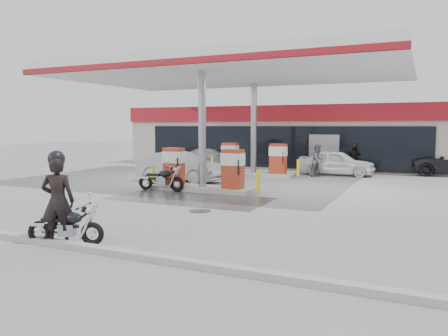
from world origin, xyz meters
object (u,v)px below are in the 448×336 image
at_px(sedan_white, 337,163).
at_px(biker_walking, 354,159).
at_px(pump_island_far, 253,163).
at_px(attendant, 318,160).
at_px(main_motorcycle, 67,227).
at_px(parked_car_left, 212,157).
at_px(parked_motorcycle, 162,180).
at_px(pump_island_near, 202,174).
at_px(biker_main, 58,201).
at_px(hatchback_silver, 180,167).

distance_m(sedan_white, biker_walking, 1.75).
xyz_separation_m(pump_island_far, sedan_white, (4.08, 2.20, -0.01)).
xyz_separation_m(pump_island_far, attendant, (3.31, 1.00, 0.17)).
relative_size(main_motorcycle, parked_car_left, 0.42).
relative_size(parked_motorcycle, sedan_white, 0.51).
xyz_separation_m(pump_island_near, parked_car_left, (-4.50, 10.00, -0.10)).
distance_m(pump_island_near, attendant, 7.75).
bearing_deg(biker_main, sedan_white, -126.31).
height_order(sedan_white, biker_walking, biker_walking).
bearing_deg(pump_island_near, main_motorcycle, -83.06).
height_order(main_motorcycle, biker_main, biker_main).
bearing_deg(pump_island_near, pump_island_far, 90.00).
bearing_deg(attendant, biker_main, -165.31).
relative_size(pump_island_far, biker_walking, 3.15).
relative_size(sedan_white, hatchback_silver, 0.93).
bearing_deg(parked_car_left, attendant, -133.69).
height_order(main_motorcycle, hatchback_silver, hatchback_silver).
distance_m(biker_main, hatchback_silver, 11.53).
bearing_deg(sedan_white, parked_motorcycle, 148.03).
distance_m(sedan_white, attendant, 1.43).
relative_size(biker_main, hatchback_silver, 0.47).
relative_size(pump_island_near, hatchback_silver, 1.17).
distance_m(main_motorcycle, hatchback_silver, 11.52).
bearing_deg(sedan_white, hatchback_silver, 132.84).
xyz_separation_m(main_motorcycle, hatchback_silver, (-3.45, 10.98, 0.31)).
bearing_deg(pump_island_near, biker_walking, 64.04).
xyz_separation_m(main_motorcycle, attendant, (2.24, 15.78, 0.46)).
bearing_deg(biker_main, main_motorcycle, 174.86).
distance_m(parked_motorcycle, parked_car_left, 11.20).
relative_size(pump_island_near, attendant, 2.93).
xyz_separation_m(pump_island_near, parked_motorcycle, (-1.52, -0.79, -0.24)).
xyz_separation_m(biker_main, attendant, (2.42, 15.85, -0.14)).
xyz_separation_m(attendant, biker_walking, (1.46, 2.80, -0.06)).
height_order(parked_car_left, biker_walking, biker_walking).
relative_size(pump_island_near, parked_motorcycle, 2.46).
xyz_separation_m(main_motorcycle, sedan_white, (3.01, 16.98, 0.28)).
height_order(pump_island_near, parked_motorcycle, pump_island_near).
xyz_separation_m(biker_main, sedan_white, (3.19, 17.05, -0.33)).
distance_m(parked_motorcycle, attendant, 9.18).
distance_m(attendant, parked_car_left, 8.37).
relative_size(pump_island_near, biker_main, 2.51).
distance_m(biker_main, attendant, 16.03).
height_order(main_motorcycle, biker_walking, biker_walking).
bearing_deg(attendant, main_motorcycle, -164.71).
bearing_deg(hatchback_silver, attendant, -45.82).
relative_size(pump_island_near, biker_walking, 3.15).
bearing_deg(pump_island_far, sedan_white, 28.35).
distance_m(main_motorcycle, attendant, 15.95).
bearing_deg(pump_island_near, parked_car_left, 114.23).
bearing_deg(parked_motorcycle, pump_island_near, 21.06).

